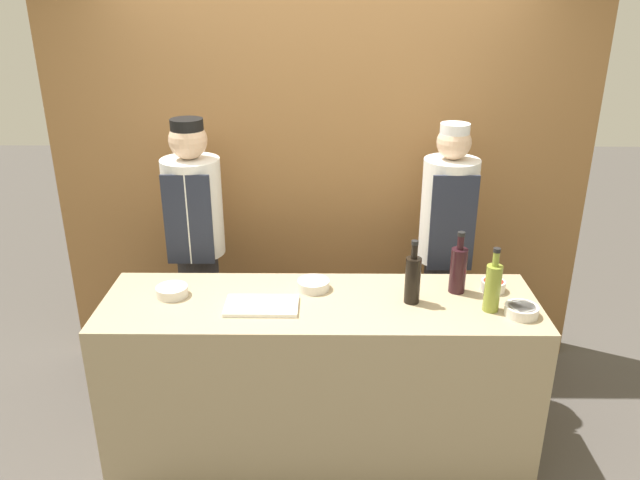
{
  "coord_description": "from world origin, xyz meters",
  "views": [
    {
      "loc": [
        0.03,
        -2.78,
        2.4
      ],
      "look_at": [
        0.0,
        0.13,
        1.21
      ],
      "focal_mm": 35.0,
      "sensor_mm": 36.0,
      "label": 1
    }
  ],
  "objects_px": {
    "bottle_oil": "(493,286)",
    "chef_right": "(445,252)",
    "sauce_bowl_yellow": "(313,284)",
    "bottle_wine": "(458,269)",
    "sauce_bowl_red": "(493,285)",
    "cutting_board": "(262,306)",
    "sauce_bowl_orange": "(521,310)",
    "bottle_soy": "(413,279)",
    "chef_left": "(197,250)",
    "sauce_bowl_white": "(172,291)"
  },
  "relations": [
    {
      "from": "bottle_oil",
      "to": "chef_right",
      "type": "bearing_deg",
      "value": 98.09
    },
    {
      "from": "sauce_bowl_yellow",
      "to": "bottle_wine",
      "type": "height_order",
      "value": "bottle_wine"
    },
    {
      "from": "bottle_oil",
      "to": "bottle_wine",
      "type": "bearing_deg",
      "value": 122.79
    },
    {
      "from": "sauce_bowl_red",
      "to": "chef_right",
      "type": "bearing_deg",
      "value": 108.5
    },
    {
      "from": "cutting_board",
      "to": "bottle_oil",
      "type": "xyz_separation_m",
      "value": [
        1.12,
        -0.01,
        0.12
      ]
    },
    {
      "from": "sauce_bowl_orange",
      "to": "chef_right",
      "type": "height_order",
      "value": "chef_right"
    },
    {
      "from": "cutting_board",
      "to": "chef_right",
      "type": "relative_size",
      "value": 0.21
    },
    {
      "from": "cutting_board",
      "to": "bottle_soy",
      "type": "xyz_separation_m",
      "value": [
        0.75,
        0.06,
        0.12
      ]
    },
    {
      "from": "bottle_oil",
      "to": "chef_left",
      "type": "relative_size",
      "value": 0.19
    },
    {
      "from": "bottle_soy",
      "to": "chef_right",
      "type": "relative_size",
      "value": 0.2
    },
    {
      "from": "sauce_bowl_red",
      "to": "chef_right",
      "type": "height_order",
      "value": "chef_right"
    },
    {
      "from": "sauce_bowl_white",
      "to": "cutting_board",
      "type": "height_order",
      "value": "sauce_bowl_white"
    },
    {
      "from": "bottle_soy",
      "to": "bottle_oil",
      "type": "height_order",
      "value": "bottle_soy"
    },
    {
      "from": "bottle_oil",
      "to": "sauce_bowl_yellow",
      "type": "bearing_deg",
      "value": 165.86
    },
    {
      "from": "sauce_bowl_white",
      "to": "sauce_bowl_orange",
      "type": "xyz_separation_m",
      "value": [
        1.73,
        -0.19,
        0.0
      ]
    },
    {
      "from": "bottle_soy",
      "to": "bottle_oil",
      "type": "bearing_deg",
      "value": -12.0
    },
    {
      "from": "sauce_bowl_red",
      "to": "bottle_oil",
      "type": "distance_m",
      "value": 0.24
    },
    {
      "from": "chef_left",
      "to": "bottle_oil",
      "type": "bearing_deg",
      "value": -23.81
    },
    {
      "from": "sauce_bowl_yellow",
      "to": "chef_right",
      "type": "height_order",
      "value": "chef_right"
    },
    {
      "from": "bottle_soy",
      "to": "bottle_oil",
      "type": "relative_size",
      "value": 1.01
    },
    {
      "from": "sauce_bowl_yellow",
      "to": "chef_right",
      "type": "xyz_separation_m",
      "value": [
        0.77,
        0.47,
        -0.02
      ]
    },
    {
      "from": "sauce_bowl_white",
      "to": "chef_right",
      "type": "bearing_deg",
      "value": 20.42
    },
    {
      "from": "bottle_oil",
      "to": "chef_right",
      "type": "distance_m",
      "value": 0.71
    },
    {
      "from": "sauce_bowl_yellow",
      "to": "chef_right",
      "type": "relative_size",
      "value": 0.1
    },
    {
      "from": "chef_left",
      "to": "chef_right",
      "type": "distance_m",
      "value": 1.47
    },
    {
      "from": "bottle_oil",
      "to": "chef_right",
      "type": "relative_size",
      "value": 0.19
    },
    {
      "from": "sauce_bowl_white",
      "to": "bottle_soy",
      "type": "relative_size",
      "value": 0.49
    },
    {
      "from": "sauce_bowl_yellow",
      "to": "chef_left",
      "type": "relative_size",
      "value": 0.1
    },
    {
      "from": "sauce_bowl_red",
      "to": "bottle_soy",
      "type": "bearing_deg",
      "value": -163.55
    },
    {
      "from": "sauce_bowl_red",
      "to": "sauce_bowl_orange",
      "type": "bearing_deg",
      "value": -74.54
    },
    {
      "from": "bottle_oil",
      "to": "chef_left",
      "type": "bearing_deg",
      "value": 156.19
    },
    {
      "from": "sauce_bowl_orange",
      "to": "bottle_wine",
      "type": "distance_m",
      "value": 0.38
    },
    {
      "from": "sauce_bowl_white",
      "to": "bottle_oil",
      "type": "xyz_separation_m",
      "value": [
        1.59,
        -0.14,
        0.1
      ]
    },
    {
      "from": "sauce_bowl_orange",
      "to": "cutting_board",
      "type": "distance_m",
      "value": 1.26
    },
    {
      "from": "sauce_bowl_orange",
      "to": "bottle_soy",
      "type": "bearing_deg",
      "value": 165.61
    },
    {
      "from": "chef_right",
      "to": "bottle_soy",
      "type": "bearing_deg",
      "value": -114.27
    },
    {
      "from": "bottle_wine",
      "to": "bottle_soy",
      "type": "bearing_deg",
      "value": -154.48
    },
    {
      "from": "sauce_bowl_yellow",
      "to": "cutting_board",
      "type": "distance_m",
      "value": 0.32
    },
    {
      "from": "chef_right",
      "to": "cutting_board",
      "type": "bearing_deg",
      "value": -146.44
    },
    {
      "from": "cutting_board",
      "to": "sauce_bowl_white",
      "type": "bearing_deg",
      "value": 165.33
    },
    {
      "from": "chef_left",
      "to": "bottle_wine",
      "type": "bearing_deg",
      "value": -18.94
    },
    {
      "from": "sauce_bowl_orange",
      "to": "sauce_bowl_red",
      "type": "height_order",
      "value": "sauce_bowl_red"
    },
    {
      "from": "cutting_board",
      "to": "chef_right",
      "type": "xyz_separation_m",
      "value": [
        1.02,
        0.68,
        -0.01
      ]
    },
    {
      "from": "sauce_bowl_white",
      "to": "cutting_board",
      "type": "distance_m",
      "value": 0.49
    },
    {
      "from": "cutting_board",
      "to": "bottle_wine",
      "type": "distance_m",
      "value": 1.02
    },
    {
      "from": "sauce_bowl_orange",
      "to": "bottle_oil",
      "type": "bearing_deg",
      "value": 159.26
    },
    {
      "from": "sauce_bowl_yellow",
      "to": "bottle_soy",
      "type": "relative_size",
      "value": 0.5
    },
    {
      "from": "sauce_bowl_yellow",
      "to": "sauce_bowl_red",
      "type": "height_order",
      "value": "sauce_bowl_red"
    },
    {
      "from": "sauce_bowl_white",
      "to": "chef_left",
      "type": "relative_size",
      "value": 0.09
    },
    {
      "from": "sauce_bowl_yellow",
      "to": "sauce_bowl_orange",
      "type": "bearing_deg",
      "value": -15.06
    }
  ]
}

